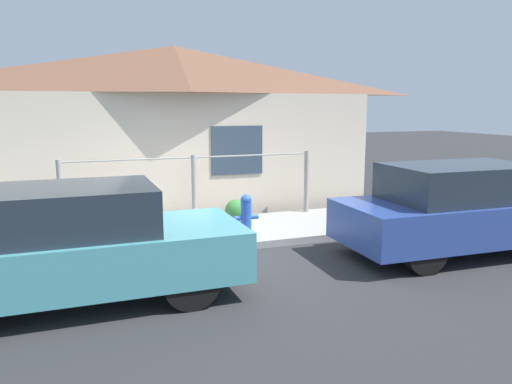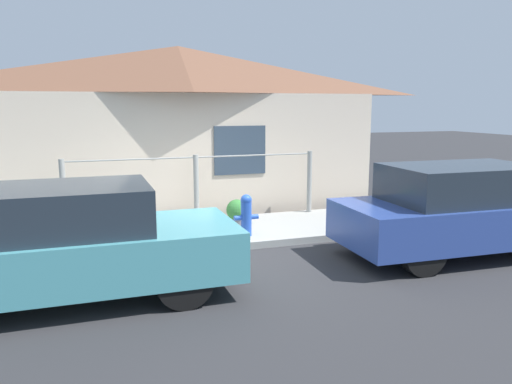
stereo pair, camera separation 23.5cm
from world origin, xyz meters
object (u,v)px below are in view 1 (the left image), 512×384
car_left (69,245)px  car_right (465,209)px  potted_plant_near_hydrant (236,212)px  fire_hydrant (246,214)px

car_left → car_right: bearing=0.1°
car_right → potted_plant_near_hydrant: 3.91m
fire_hydrant → car_left: bearing=-148.1°
car_right → car_left: bearing=-178.0°
fire_hydrant → potted_plant_near_hydrant: bearing=86.0°
fire_hydrant → car_right: bearing=-29.9°
fire_hydrant → potted_plant_near_hydrant: fire_hydrant is taller
car_left → car_right: 5.89m
car_left → car_right: car_right is taller
fire_hydrant → potted_plant_near_hydrant: (0.05, 0.72, -0.11)m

